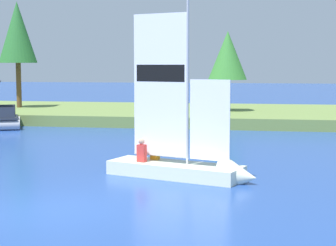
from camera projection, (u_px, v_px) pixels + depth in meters
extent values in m
plane|color=#234793|center=(54.00, 210.00, 14.33)|extent=(200.00, 200.00, 0.00)
cube|color=olive|center=(187.00, 114.00, 38.30)|extent=(80.00, 12.35, 0.66)
cylinder|color=brown|center=(19.00, 85.00, 39.74)|extent=(0.35, 0.35, 3.13)
cone|color=#286B2D|center=(17.00, 32.00, 39.36)|extent=(2.64, 2.64, 4.25)
cylinder|color=brown|center=(227.00, 95.00, 36.73)|extent=(0.37, 0.37, 2.04)
cone|color=#387F33|center=(228.00, 55.00, 36.47)|extent=(2.51, 2.51, 3.12)
cube|color=silver|center=(175.00, 170.00, 18.54)|extent=(4.70, 2.75, 0.45)
cone|color=silver|center=(239.00, 176.00, 17.47)|extent=(1.46, 1.54, 1.24)
cylinder|color=#B7B7BC|center=(188.00, 77.00, 18.01)|extent=(0.08, 0.08, 5.65)
cube|color=white|center=(160.00, 85.00, 18.51)|extent=(1.90, 0.67, 4.62)
cube|color=black|center=(160.00, 73.00, 18.47)|extent=(1.71, 0.61, 0.55)
cube|color=white|center=(210.00, 120.00, 17.78)|extent=(1.31, 0.47, 2.55)
cylinder|color=#B7B7BC|center=(160.00, 155.00, 18.75)|extent=(1.91, 0.70, 0.06)
cube|color=red|center=(142.00, 153.00, 18.74)|extent=(0.33, 0.28, 0.58)
sphere|color=tan|center=(142.00, 141.00, 18.70)|extent=(0.20, 0.20, 0.20)
cube|color=orange|center=(155.00, 151.00, 19.19)|extent=(0.33, 0.28, 0.59)
sphere|color=tan|center=(155.00, 139.00, 19.15)|extent=(0.20, 0.20, 0.20)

